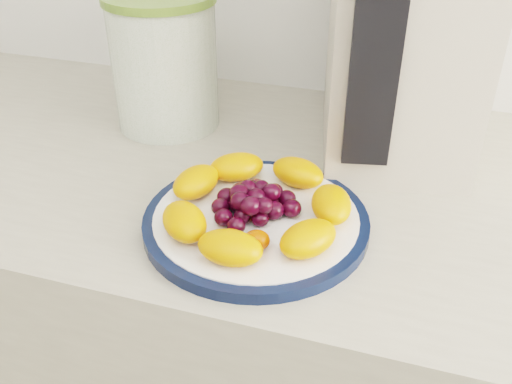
% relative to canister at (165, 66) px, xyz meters
% --- Properties ---
extents(counter, '(3.50, 0.60, 0.90)m').
position_rel_canister_xyz_m(counter, '(0.20, -0.09, -0.55)').
color(counter, '#AAA38F').
rests_on(counter, floor).
extents(plate_rim, '(0.27, 0.27, 0.01)m').
position_rel_canister_xyz_m(plate_rim, '(0.22, -0.23, -0.09)').
color(plate_rim, '#0B1633').
rests_on(plate_rim, counter).
extents(plate_face, '(0.25, 0.25, 0.02)m').
position_rel_canister_xyz_m(plate_face, '(0.22, -0.23, -0.09)').
color(plate_face, white).
rests_on(plate_face, counter).
extents(canister, '(0.18, 0.18, 0.20)m').
position_rel_canister_xyz_m(canister, '(0.00, 0.00, 0.00)').
color(canister, '#38601A').
rests_on(canister, counter).
extents(appliance_body, '(0.24, 0.30, 0.34)m').
position_rel_canister_xyz_m(appliance_body, '(0.35, 0.03, 0.07)').
color(appliance_body, '#B6AB9A').
rests_on(appliance_body, counter).
extents(appliance_panel, '(0.06, 0.03, 0.25)m').
position_rel_canister_xyz_m(appliance_panel, '(0.33, -0.12, 0.08)').
color(appliance_panel, black).
rests_on(appliance_panel, appliance_body).
extents(fruit_plate, '(0.24, 0.23, 0.04)m').
position_rel_canister_xyz_m(fruit_plate, '(0.22, -0.23, -0.06)').
color(fruit_plate, orange).
rests_on(fruit_plate, plate_face).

